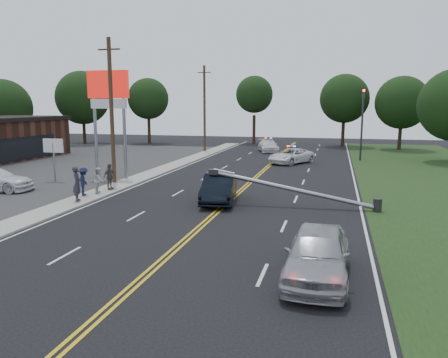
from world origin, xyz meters
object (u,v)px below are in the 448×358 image
(waiting_sedan, at_px, (317,254))
(bystander_b, at_px, (99,180))
(small_sign, at_px, (53,149))
(emergency_b, at_px, (268,146))
(emergency_a, at_px, (291,156))
(utility_pole_far, at_px, (205,109))
(utility_pole_mid, at_px, (112,111))
(crashed_sedan, at_px, (219,188))
(bystander_a, at_px, (77,184))
(bystander_c, at_px, (84,181))
(traffic_signal, at_px, (362,118))
(pylon_sign, at_px, (108,98))
(bystander_d, at_px, (109,176))
(fallen_streetlight, at_px, (302,191))

(waiting_sedan, bearing_deg, bystander_b, 144.71)
(small_sign, bearing_deg, bystander_b, -32.45)
(emergency_b, bearing_deg, emergency_a, -86.46)
(waiting_sedan, bearing_deg, utility_pole_far, 113.61)
(waiting_sedan, bearing_deg, utility_pole_mid, 137.97)
(utility_pole_mid, bearing_deg, crashed_sedan, -23.42)
(bystander_a, distance_m, bystander_c, 1.59)
(small_sign, bearing_deg, traffic_signal, 38.90)
(pylon_sign, xyz_separation_m, bystander_a, (2.27, -8.06, -4.89))
(pylon_sign, xyz_separation_m, traffic_signal, (18.80, 16.00, -1.79))
(waiting_sedan, distance_m, bystander_d, 17.76)
(pylon_sign, relative_size, fallen_streetlight, 0.85)
(utility_pole_mid, height_order, bystander_d, utility_pole_mid)
(fallen_streetlight, xyz_separation_m, utility_pole_far, (-13.39, 26.00, 4.17))
(utility_pole_mid, relative_size, utility_pole_far, 1.00)
(pylon_sign, height_order, traffic_signal, pylon_sign)
(emergency_a, height_order, emergency_b, emergency_b)
(pylon_sign, height_order, emergency_b, pylon_sign)
(crashed_sedan, height_order, bystander_c, bystander_c)
(traffic_signal, xyz_separation_m, emergency_b, (-10.20, 5.84, -3.49))
(pylon_sign, bearing_deg, bystander_b, -68.44)
(utility_pole_mid, bearing_deg, bystander_d, -67.80)
(utility_pole_far, distance_m, emergency_b, 8.71)
(small_sign, distance_m, bystander_d, 6.46)
(bystander_c, bearing_deg, pylon_sign, -6.45)
(traffic_signal, distance_m, utility_pole_mid, 25.12)
(emergency_a, bearing_deg, emergency_b, 141.25)
(utility_pole_far, relative_size, waiting_sedan, 2.04)
(small_sign, xyz_separation_m, emergency_a, (15.78, 14.13, -1.63))
(waiting_sedan, distance_m, bystander_b, 17.10)
(pylon_sign, distance_m, small_sign, 5.45)
(traffic_signal, relative_size, utility_pole_far, 0.70)
(utility_pole_mid, height_order, bystander_a, utility_pole_mid)
(pylon_sign, height_order, bystander_b, pylon_sign)
(utility_pole_far, relative_size, bystander_d, 5.94)
(utility_pole_mid, distance_m, crashed_sedan, 10.38)
(emergency_a, bearing_deg, bystander_a, -85.83)
(utility_pole_far, bearing_deg, fallen_streetlight, -62.76)
(utility_pole_far, height_order, crashed_sedan, utility_pole_far)
(utility_pole_mid, bearing_deg, emergency_a, 52.15)
(bystander_c, bearing_deg, utility_pole_mid, -15.75)
(small_sign, relative_size, traffic_signal, 0.44)
(utility_pole_mid, distance_m, emergency_b, 25.31)
(small_sign, relative_size, fallen_streetlight, 0.33)
(crashed_sedan, xyz_separation_m, emergency_b, (-1.38, 27.60, -0.09))
(small_sign, relative_size, utility_pole_far, 0.31)
(traffic_signal, height_order, bystander_b, traffic_signal)
(traffic_signal, height_order, utility_pole_mid, utility_pole_mid)
(small_sign, xyz_separation_m, waiting_sedan, (19.44, -13.86, -1.50))
(utility_pole_far, relative_size, bystander_b, 6.30)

